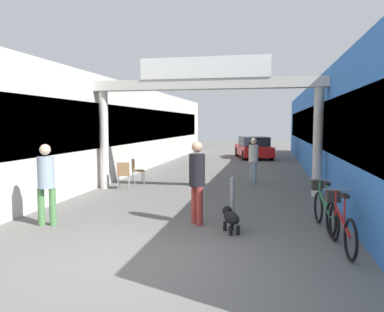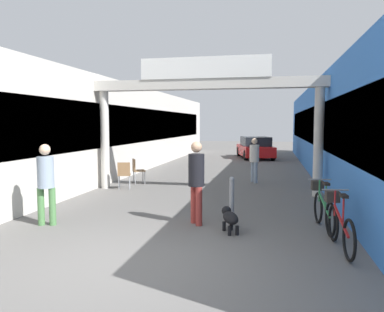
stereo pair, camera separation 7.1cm
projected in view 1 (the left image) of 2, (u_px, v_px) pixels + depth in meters
ground_plane at (137, 264)px, 5.72m from camera, size 80.00×80.00×0.00m
storefront_left at (114, 129)px, 17.31m from camera, size 3.00×26.00×3.75m
storefront_right at (348, 130)px, 15.27m from camera, size 3.00×26.00×3.75m
arcade_sign_gateway at (205, 98)px, 11.44m from camera, size 7.40×0.47×4.13m
pedestrian_with_dog at (197, 177)px, 7.88m from camera, size 0.48×0.48×1.76m
pedestrian_companion at (46, 179)px, 7.79m from camera, size 0.41×0.41×1.71m
pedestrian_carrying_crate at (253, 157)px, 13.55m from camera, size 0.46×0.46×1.61m
dog_on_leash at (231, 217)px, 7.37m from camera, size 0.47×0.68×0.48m
bicycle_red_nearest at (340, 223)px, 6.42m from camera, size 0.46×1.69×0.98m
bicycle_green_second at (323, 207)px, 7.66m from camera, size 0.46×1.69×0.98m
bollard_post_metal at (232, 201)px, 7.81m from camera, size 0.10×0.10×1.04m
cafe_chair_wood_nearer at (123, 173)px, 12.12m from camera, size 0.51×0.51×0.89m
cafe_chair_wood_farther at (136, 169)px, 13.22m from camera, size 0.55×0.55×0.89m
parked_car_red at (253, 148)px, 23.11m from camera, size 2.59×4.29×1.33m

